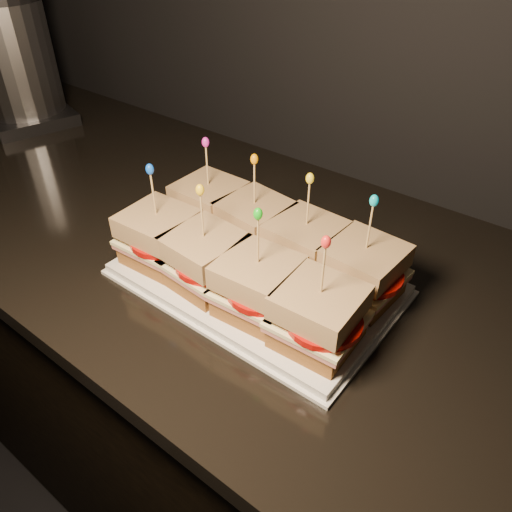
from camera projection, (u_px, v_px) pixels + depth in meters
The scene contains 63 objects.
cabinet at pixel (195, 374), 1.23m from camera, with size 2.56×0.65×0.86m, color black.
granite_slab at pixel (177, 222), 0.96m from camera, with size 2.60×0.69×0.03m, color black.
platter at pixel (256, 280), 0.78m from camera, with size 0.41×0.26×0.02m, color white.
platter_rim at pixel (256, 282), 0.78m from camera, with size 0.42×0.27×0.01m, color white.
sandwich_0_bread_bot at pixel (211, 220), 0.88m from camera, with size 0.10×0.10×0.03m, color #5D2E12.
sandwich_0_ham at pixel (210, 211), 0.86m from camera, with size 0.11×0.10×0.01m, color #C56256.
sandwich_0_cheese at pixel (210, 208), 0.86m from camera, with size 0.11×0.11×0.01m, color #FBF1AA.
sandwich_0_tomato at pixel (212, 208), 0.85m from camera, with size 0.10×0.10×0.01m, color #AA0C07.
sandwich_0_bread_top at pixel (209, 193), 0.84m from camera, with size 0.10×0.10×0.03m, color brown.
sandwich_0_pick at pixel (207, 168), 0.81m from camera, with size 0.00×0.00×0.09m, color tan.
sandwich_0_frill at pixel (205, 142), 0.79m from camera, with size 0.01×0.01×0.02m, color #D220A5.
sandwich_1_bread_bot at pixel (254, 240), 0.83m from camera, with size 0.10×0.10×0.03m, color #5D2E12.
sandwich_1_ham at pixel (254, 231), 0.82m from camera, with size 0.11×0.10×0.01m, color #C56256.
sandwich_1_cheese at pixel (254, 227), 0.81m from camera, with size 0.11×0.11×0.01m, color #FBF1AA.
sandwich_1_tomato at pixel (258, 227), 0.80m from camera, with size 0.10×0.10×0.01m, color #AA0C07.
sandwich_1_bread_top at pixel (254, 212), 0.79m from camera, with size 0.10×0.10×0.03m, color brown.
sandwich_1_pick at pixel (254, 186), 0.77m from camera, with size 0.00×0.00×0.09m, color tan.
sandwich_1_frill at pixel (254, 159), 0.74m from camera, with size 0.01×0.01×0.02m, color orange.
sandwich_2_bread_bot at pixel (304, 262), 0.78m from camera, with size 0.10×0.10×0.03m, color #5D2E12.
sandwich_2_ham at pixel (305, 253), 0.77m from camera, with size 0.11×0.10×0.01m, color #C56256.
sandwich_2_cheese at pixel (305, 249), 0.76m from camera, with size 0.11×0.11×0.01m, color #FBF1AA.
sandwich_2_tomato at pixel (310, 250), 0.75m from camera, with size 0.10×0.10×0.01m, color #AA0C07.
sandwich_2_bread_top at pixel (306, 233), 0.75m from camera, with size 0.10×0.10×0.03m, color brown.
sandwich_2_pick at pixel (308, 206), 0.72m from camera, with size 0.00×0.00×0.09m, color tan.
sandwich_2_frill at pixel (310, 178), 0.69m from camera, with size 0.01×0.01×0.02m, color yellow.
sandwich_3_bread_bot at pixel (360, 287), 0.73m from camera, with size 0.10×0.10×0.03m, color #5D2E12.
sandwich_3_ham at pixel (361, 277), 0.72m from camera, with size 0.11×0.10×0.01m, color #C56256.
sandwich_3_cheese at pixel (362, 274), 0.72m from camera, with size 0.11×0.11×0.01m, color #FBF1AA.
sandwich_3_tomato at pixel (368, 275), 0.70m from camera, with size 0.10×0.10×0.01m, color #AA0C07.
sandwich_3_bread_top at pixel (365, 258), 0.70m from camera, with size 0.10×0.10×0.03m, color brown.
sandwich_3_pick at pixel (369, 230), 0.67m from camera, with size 0.00×0.00×0.09m, color tan.
sandwich_3_frill at pixel (374, 201), 0.64m from camera, with size 0.01×0.01×0.02m, color #09B1C7.
sandwich_4_bread_bot at pixel (161, 251), 0.80m from camera, with size 0.10×0.10×0.03m, color #5D2E12.
sandwich_4_ham at pixel (160, 242), 0.79m from camera, with size 0.11×0.10×0.01m, color #C56256.
sandwich_4_cheese at pixel (160, 239), 0.79m from camera, with size 0.11×0.11×0.01m, color #FBF1AA.
sandwich_4_tomato at pixel (161, 239), 0.77m from camera, with size 0.10×0.10×0.01m, color #AA0C07.
sandwich_4_bread_top at pixel (157, 223), 0.77m from camera, with size 0.10×0.10×0.03m, color brown.
sandwich_4_pick at pixel (154, 197), 0.74m from camera, with size 0.00×0.00×0.09m, color tan.
sandwich_4_frill at pixel (150, 169), 0.71m from camera, with size 0.01×0.01×0.02m, color blue.
sandwich_5_bread_bot at pixel (206, 275), 0.75m from camera, with size 0.10×0.10×0.03m, color #5D2E12.
sandwich_5_ham at pixel (206, 266), 0.74m from camera, with size 0.11×0.10×0.01m, color #C56256.
sandwich_5_cheese at pixel (205, 262), 0.74m from camera, with size 0.11×0.11×0.01m, color #FBF1AA.
sandwich_5_tomato at pixel (208, 263), 0.72m from camera, with size 0.10×0.10×0.01m, color #AA0C07.
sandwich_5_bread_top at pixel (204, 246), 0.72m from camera, with size 0.10×0.10×0.03m, color brown.
sandwich_5_pick at pixel (202, 218), 0.69m from camera, with size 0.00×0.00×0.09m, color tan.
sandwich_5_frill at pixel (200, 190), 0.67m from camera, with size 0.01×0.01×0.02m, color yellow.
sandwich_6_bread_bot at pixel (258, 302), 0.70m from camera, with size 0.10×0.10×0.03m, color #5D2E12.
sandwich_6_ham at pixel (258, 292), 0.69m from camera, with size 0.11×0.10×0.01m, color #C56256.
sandwich_6_cheese at pixel (258, 288), 0.69m from camera, with size 0.11×0.11×0.01m, color #FBF1AA.
sandwich_6_tomato at pixel (262, 290), 0.68m from camera, with size 0.10×0.10×0.01m, color #AA0C07.
sandwich_6_bread_top at pixel (258, 272), 0.67m from camera, with size 0.10×0.10×0.03m, color brown.
sandwich_6_pick at pixel (258, 244), 0.64m from camera, with size 0.00×0.00×0.09m, color tan.
sandwich_6_frill at pixel (258, 214), 0.62m from camera, with size 0.01×0.01×0.02m, color #16BC15.
sandwich_7_bread_bot at pixel (317, 333), 0.66m from camera, with size 0.10×0.10×0.03m, color #5D2E12.
sandwich_7_ham at pixel (318, 323), 0.65m from camera, with size 0.11×0.10×0.01m, color #C56256.
sandwich_7_cheese at pixel (318, 319), 0.64m from camera, with size 0.11×0.11×0.01m, color #FBF1AA.
sandwich_7_tomato at pixel (324, 321), 0.63m from camera, with size 0.10×0.10×0.01m, color #AA0C07.
sandwich_7_bread_top at pixel (320, 302), 0.62m from camera, with size 0.10×0.10×0.03m, color brown.
sandwich_7_pick at pixel (323, 273), 0.60m from camera, with size 0.00×0.00×0.09m, color tan.
sandwich_7_frill at pixel (326, 242), 0.57m from camera, with size 0.01×0.01×0.02m, color red.
appliance_base at pixel (28, 115), 1.32m from camera, with size 0.24×0.20×0.03m, color #262628.
appliance_body at pixel (12, 58), 1.23m from camera, with size 0.20×0.20×0.26m, color silver.
appliance at pixel (13, 60), 1.24m from camera, with size 0.24×0.20×0.31m, color silver, non-canonical shape.
Camera 1 is at (0.75, 1.12, 1.39)m, focal length 35.00 mm.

